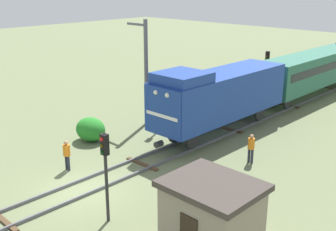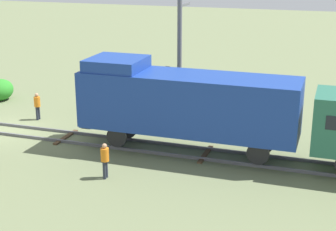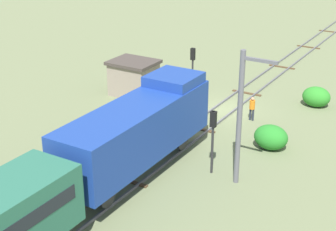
{
  "view_description": "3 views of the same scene",
  "coord_description": "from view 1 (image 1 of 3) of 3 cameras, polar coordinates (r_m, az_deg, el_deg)",
  "views": [
    {
      "loc": [
        16.02,
        -10.49,
        9.85
      ],
      "look_at": [
        -0.09,
        6.23,
        2.37
      ],
      "focal_mm": 45.0,
      "sensor_mm": 36.0,
      "label": 1
    },
    {
      "loc": [
        23.86,
        18.14,
        9.91
      ],
      "look_at": [
        -0.42,
        9.96,
        1.79
      ],
      "focal_mm": 55.0,
      "sensor_mm": 36.0,
      "label": 2
    },
    {
      "loc": [
        -14.46,
        31.83,
        14.06
      ],
      "look_at": [
        1.04,
        6.26,
        1.57
      ],
      "focal_mm": 55.0,
      "sensor_mm": 36.0,
      "label": 3
    }
  ],
  "objects": [
    {
      "name": "bush_near",
      "position": [
        27.35,
        -10.44,
        -1.85
      ],
      "size": [
        2.1,
        1.71,
        1.52
      ],
      "primitive_type": "ellipsoid",
      "color": "#257C26",
      "rests_on": "ground"
    },
    {
      "name": "locomotive",
      "position": [
        27.7,
        6.97,
        2.93
      ],
      "size": [
        2.9,
        11.6,
        4.6
      ],
      "color": "navy",
      "rests_on": "railway_track"
    },
    {
      "name": "traffic_signal_far",
      "position": [
        39.26,
        13.25,
        6.82
      ],
      "size": [
        0.32,
        0.34,
        3.79
      ],
      "color": "#262628",
      "rests_on": "ground"
    },
    {
      "name": "bush_far",
      "position": [
        40.55,
        6.49,
        4.64
      ],
      "size": [
        1.8,
        1.48,
        1.31
      ],
      "primitive_type": "ellipsoid",
      "color": "#315E26",
      "rests_on": "ground"
    },
    {
      "name": "passenger_car_leading",
      "position": [
        39.0,
        18.98,
        6.07
      ],
      "size": [
        2.84,
        14.0,
        3.66
      ],
      "color": "#26604C",
      "rests_on": "railway_track"
    },
    {
      "name": "railway_track",
      "position": [
        21.5,
        -11.58,
        -9.58
      ],
      "size": [
        2.4,
        97.01,
        0.16
      ],
      "color": "#595960",
      "rests_on": "ground"
    },
    {
      "name": "catenary_mast",
      "position": [
        29.41,
        -3.06,
        6.22
      ],
      "size": [
        1.94,
        0.28,
        7.37
      ],
      "color": "#595960",
      "rests_on": "ground"
    },
    {
      "name": "ground_plane",
      "position": [
        21.54,
        -11.56,
        -9.75
      ],
      "size": [
        145.52,
        145.52,
        0.0
      ],
      "primitive_type": "plane",
      "color": "#66704C"
    },
    {
      "name": "traffic_signal_near",
      "position": [
        17.51,
        -8.49,
        -6.19
      ],
      "size": [
        0.32,
        0.34,
        3.97
      ],
      "color": "#262628",
      "rests_on": "ground"
    },
    {
      "name": "worker_near_track",
      "position": [
        23.34,
        -13.55,
        -4.96
      ],
      "size": [
        0.38,
        0.38,
        1.7
      ],
      "rotation": [
        0.0,
        0.0,
        2.83
      ],
      "color": "#262B38",
      "rests_on": "ground"
    },
    {
      "name": "relay_hut",
      "position": [
        16.43,
        5.92,
        -13.22
      ],
      "size": [
        3.5,
        2.9,
        2.74
      ],
      "color": "gray",
      "rests_on": "ground"
    },
    {
      "name": "worker_by_signal",
      "position": [
        24.04,
        11.19,
        -4.1
      ],
      "size": [
        0.38,
        0.38,
        1.7
      ],
      "rotation": [
        0.0,
        0.0,
        5.5
      ],
      "color": "#262B38",
      "rests_on": "ground"
    },
    {
      "name": "traffic_signal_mid",
      "position": [
        28.38,
        -1.09,
        3.04
      ],
      "size": [
        0.32,
        0.34,
        3.71
      ],
      "color": "#262628",
      "rests_on": "ground"
    }
  ]
}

